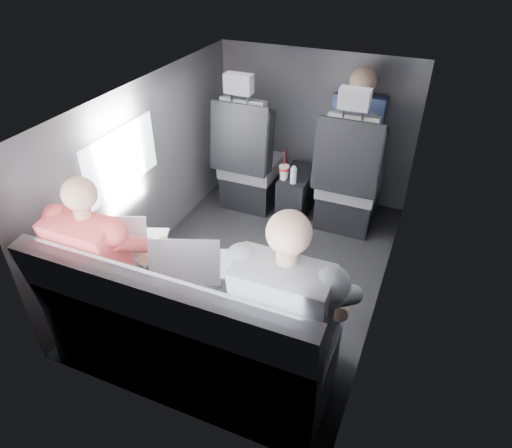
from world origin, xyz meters
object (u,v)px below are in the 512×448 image
at_px(laptop_silver, 195,263).
at_px(passenger_rear_left, 111,262).
at_px(soda_cup, 284,172).
at_px(front_seat_right, 348,185).
at_px(passenger_front_right, 356,133).
at_px(front_seat_left, 249,166).
at_px(center_console, 297,193).
at_px(water_bottle, 293,175).
at_px(passenger_rear_right, 291,312).
at_px(laptop_black, 301,286).
at_px(rear_bench, 186,339).
at_px(laptop_white, 129,240).

height_order(laptop_silver, passenger_rear_left, passenger_rear_left).
bearing_deg(soda_cup, front_seat_right, 10.83).
bearing_deg(passenger_front_right, front_seat_left, -163.44).
bearing_deg(center_console, water_bottle, -85.39).
xyz_separation_m(soda_cup, water_bottle, (0.09, -0.04, 0.00)).
bearing_deg(passenger_rear_left, front_seat_left, 87.86).
relative_size(front_seat_right, water_bottle, 8.15).
height_order(laptop_silver, passenger_rear_right, passenger_rear_right).
distance_m(water_bottle, laptop_black, 1.55).
bearing_deg(passenger_front_right, center_console, -152.41).
bearing_deg(passenger_front_right, soda_cup, -144.17).
bearing_deg(laptop_silver, center_console, 88.03).
bearing_deg(front_seat_left, passenger_rear_right, -60.57).
bearing_deg(front_seat_right, passenger_front_right, 97.24).
relative_size(front_seat_right, soda_cup, 4.68).
height_order(passenger_rear_left, passenger_front_right, passenger_front_right).
xyz_separation_m(water_bottle, laptop_black, (0.53, -1.45, 0.16)).
height_order(center_console, rear_bench, rear_bench).
relative_size(laptop_silver, laptop_black, 1.28).
xyz_separation_m(front_seat_left, center_console, (0.45, 0.04, -0.20)).
bearing_deg(laptop_black, front_seat_left, 122.10).
bearing_deg(soda_cup, passenger_front_right, 35.83).
bearing_deg(laptop_white, rear_bench, -29.00).
relative_size(water_bottle, laptop_white, 0.34).
bearing_deg(laptop_silver, passenger_rear_left, -160.59).
bearing_deg(passenger_rear_right, laptop_silver, 165.45).
height_order(soda_cup, passenger_front_right, passenger_front_right).
distance_m(rear_bench, soda_cup, 1.81).
bearing_deg(passenger_rear_right, soda_cup, 110.87).
height_order(front_seat_left, center_console, front_seat_left).
height_order(rear_bench, passenger_rear_right, passenger_rear_right).
distance_m(water_bottle, passenger_rear_left, 1.76).
height_order(front_seat_right, passenger_rear_left, front_seat_right).
height_order(front_seat_left, laptop_white, front_seat_left).
distance_m(rear_bench, water_bottle, 1.77).
height_order(laptop_white, laptop_silver, same).
bearing_deg(front_seat_right, center_console, 174.93).
distance_m(passenger_rear_left, passenger_rear_right, 1.09).
bearing_deg(front_seat_right, passenger_rear_right, -86.20).
relative_size(center_console, passenger_rear_left, 0.40).
height_order(rear_bench, soda_cup, rear_bench).
bearing_deg(laptop_white, passenger_front_right, 62.90).
bearing_deg(water_bottle, passenger_rear_left, -107.68).
bearing_deg(water_bottle, center_console, 94.61).
distance_m(soda_cup, passenger_front_right, 0.68).
xyz_separation_m(rear_bench, passenger_front_right, (0.42, 2.16, 0.45)).
height_order(rear_bench, laptop_black, rear_bench).
bearing_deg(center_console, front_seat_right, -5.07).
bearing_deg(rear_bench, laptop_silver, 102.72).
bearing_deg(laptop_white, passenger_rear_left, -84.80).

